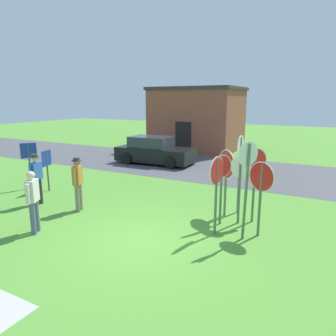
{
  "coord_description": "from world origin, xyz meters",
  "views": [
    {
      "loc": [
        4.03,
        -6.11,
        3.48
      ],
      "look_at": [
        -0.71,
        2.65,
        1.3
      ],
      "focal_mm": 33.25,
      "sensor_mm": 36.0,
      "label": 1
    }
  ],
  "objects_px": {
    "stop_sign_leaning_right": "(216,182)",
    "stop_sign_far_back": "(247,176)",
    "stop_sign_rear_left": "(226,171)",
    "stop_sign_leaning_left": "(221,178)",
    "stop_sign_tallest": "(255,172)",
    "person_in_teal": "(78,181)",
    "stop_sign_rear_right": "(240,179)",
    "info_panel_leftmost": "(47,163)",
    "person_with_sunhat": "(36,176)",
    "info_panel_middle": "(29,157)",
    "stop_sign_center_cluster": "(261,186)",
    "stop_sign_nearest": "(240,162)",
    "person_in_dark_shirt": "(33,199)",
    "parked_car_on_street": "(154,151)"
  },
  "relations": [
    {
      "from": "info_panel_middle",
      "to": "stop_sign_rear_right",
      "type": "bearing_deg",
      "value": 2.43
    },
    {
      "from": "parked_car_on_street",
      "to": "stop_sign_rear_left",
      "type": "relative_size",
      "value": 2.12
    },
    {
      "from": "stop_sign_leaning_left",
      "to": "stop_sign_tallest",
      "type": "bearing_deg",
      "value": 38.66
    },
    {
      "from": "stop_sign_leaning_right",
      "to": "person_with_sunhat",
      "type": "distance_m",
      "value": 6.16
    },
    {
      "from": "stop_sign_leaning_left",
      "to": "person_in_dark_shirt",
      "type": "xyz_separation_m",
      "value": [
        -4.15,
        -2.91,
        -0.4
      ]
    },
    {
      "from": "stop_sign_center_cluster",
      "to": "person_in_dark_shirt",
      "type": "xyz_separation_m",
      "value": [
        -5.28,
        -2.64,
        -0.39
      ]
    },
    {
      "from": "stop_sign_rear_right",
      "to": "person_in_teal",
      "type": "height_order",
      "value": "stop_sign_rear_right"
    },
    {
      "from": "info_panel_leftmost",
      "to": "parked_car_on_street",
      "type": "bearing_deg",
      "value": 82.61
    },
    {
      "from": "person_with_sunhat",
      "to": "info_panel_leftmost",
      "type": "distance_m",
      "value": 1.65
    },
    {
      "from": "person_with_sunhat",
      "to": "info_panel_middle",
      "type": "bearing_deg",
      "value": 146.97
    },
    {
      "from": "stop_sign_tallest",
      "to": "person_in_dark_shirt",
      "type": "height_order",
      "value": "stop_sign_tallest"
    },
    {
      "from": "stop_sign_leaning_left",
      "to": "info_panel_middle",
      "type": "height_order",
      "value": "stop_sign_leaning_left"
    },
    {
      "from": "stop_sign_leaning_right",
      "to": "stop_sign_leaning_left",
      "type": "bearing_deg",
      "value": 98.9
    },
    {
      "from": "stop_sign_far_back",
      "to": "info_panel_middle",
      "type": "height_order",
      "value": "stop_sign_far_back"
    },
    {
      "from": "stop_sign_center_cluster",
      "to": "stop_sign_rear_right",
      "type": "height_order",
      "value": "stop_sign_center_cluster"
    },
    {
      "from": "person_with_sunhat",
      "to": "person_in_teal",
      "type": "bearing_deg",
      "value": 6.95
    },
    {
      "from": "person_with_sunhat",
      "to": "info_panel_middle",
      "type": "xyz_separation_m",
      "value": [
        -1.92,
        1.25,
        0.28
      ]
    },
    {
      "from": "stop_sign_nearest",
      "to": "parked_car_on_street",
      "type": "bearing_deg",
      "value": 139.2
    },
    {
      "from": "stop_sign_tallest",
      "to": "person_with_sunhat",
      "type": "relative_size",
      "value": 1.25
    },
    {
      "from": "stop_sign_rear_right",
      "to": "person_with_sunhat",
      "type": "distance_m",
      "value": 6.65
    },
    {
      "from": "info_panel_middle",
      "to": "stop_sign_center_cluster",
      "type": "bearing_deg",
      "value": -1.46
    },
    {
      "from": "stop_sign_far_back",
      "to": "stop_sign_rear_left",
      "type": "distance_m",
      "value": 1.69
    },
    {
      "from": "stop_sign_rear_left",
      "to": "person_in_teal",
      "type": "relative_size",
      "value": 1.19
    },
    {
      "from": "stop_sign_rear_right",
      "to": "info_panel_middle",
      "type": "xyz_separation_m",
      "value": [
        -8.36,
        -0.36,
        -0.04
      ]
    },
    {
      "from": "stop_sign_leaning_left",
      "to": "info_panel_leftmost",
      "type": "bearing_deg",
      "value": 179.85
    },
    {
      "from": "stop_sign_rear_right",
      "to": "info_panel_leftmost",
      "type": "xyz_separation_m",
      "value": [
        -7.44,
        -0.29,
        -0.21
      ]
    },
    {
      "from": "parked_car_on_street",
      "to": "stop_sign_far_back",
      "type": "distance_m",
      "value": 10.18
    },
    {
      "from": "stop_sign_rear_right",
      "to": "person_with_sunhat",
      "type": "xyz_separation_m",
      "value": [
        -6.44,
        -1.6,
        -0.33
      ]
    },
    {
      "from": "parked_car_on_street",
      "to": "info_panel_middle",
      "type": "distance_m",
      "value": 6.94
    },
    {
      "from": "stop_sign_rear_right",
      "to": "person_with_sunhat",
      "type": "height_order",
      "value": "stop_sign_rear_right"
    },
    {
      "from": "person_in_dark_shirt",
      "to": "stop_sign_far_back",
      "type": "bearing_deg",
      "value": 24.0
    },
    {
      "from": "info_panel_middle",
      "to": "stop_sign_leaning_left",
      "type": "bearing_deg",
      "value": 0.32
    },
    {
      "from": "stop_sign_nearest",
      "to": "person_in_teal",
      "type": "height_order",
      "value": "stop_sign_nearest"
    },
    {
      "from": "stop_sign_leaning_left",
      "to": "stop_sign_leaning_right",
      "type": "height_order",
      "value": "stop_sign_leaning_right"
    },
    {
      "from": "stop_sign_far_back",
      "to": "person_in_teal",
      "type": "distance_m",
      "value": 5.27
    },
    {
      "from": "stop_sign_leaning_right",
      "to": "stop_sign_far_back",
      "type": "relative_size",
      "value": 0.83
    },
    {
      "from": "stop_sign_center_cluster",
      "to": "info_panel_middle",
      "type": "bearing_deg",
      "value": 178.54
    },
    {
      "from": "stop_sign_tallest",
      "to": "info_panel_middle",
      "type": "xyz_separation_m",
      "value": [
        -8.7,
        -0.66,
        -0.21
      ]
    },
    {
      "from": "stop_sign_tallest",
      "to": "person_in_dark_shirt",
      "type": "distance_m",
      "value": 6.08
    },
    {
      "from": "stop_sign_leaning_left",
      "to": "info_panel_leftmost",
      "type": "xyz_separation_m",
      "value": [
        -7.01,
        0.02,
        -0.25
      ]
    },
    {
      "from": "stop_sign_nearest",
      "to": "stop_sign_far_back",
      "type": "distance_m",
      "value": 1.98
    },
    {
      "from": "stop_sign_far_back",
      "to": "parked_car_on_street",
      "type": "bearing_deg",
      "value": 133.8
    },
    {
      "from": "stop_sign_far_back",
      "to": "info_panel_leftmost",
      "type": "height_order",
      "value": "stop_sign_far_back"
    },
    {
      "from": "stop_sign_far_back",
      "to": "person_in_teal",
      "type": "relative_size",
      "value": 1.45
    },
    {
      "from": "info_panel_middle",
      "to": "person_with_sunhat",
      "type": "bearing_deg",
      "value": -33.03
    },
    {
      "from": "person_in_dark_shirt",
      "to": "info_panel_leftmost",
      "type": "xyz_separation_m",
      "value": [
        -2.86,
        2.93,
        0.15
      ]
    },
    {
      "from": "stop_sign_rear_left",
      "to": "person_in_teal",
      "type": "distance_m",
      "value": 4.62
    },
    {
      "from": "stop_sign_rear_right",
      "to": "stop_sign_leaning_right",
      "type": "xyz_separation_m",
      "value": [
        -0.32,
        -1.05,
        0.12
      ]
    },
    {
      "from": "stop_sign_tallest",
      "to": "stop_sign_far_back",
      "type": "bearing_deg",
      "value": -85.74
    },
    {
      "from": "stop_sign_nearest",
      "to": "stop_sign_center_cluster",
      "type": "distance_m",
      "value": 1.76
    }
  ]
}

